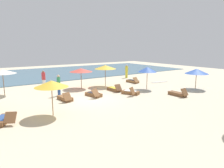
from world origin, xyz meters
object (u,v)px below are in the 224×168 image
(umbrella_0, at_px, (197,71))
(person_0, at_px, (127,71))
(umbrella_8, at_px, (2,72))
(umbrella_3, at_px, (51,84))
(umbrella_6, at_px, (105,67))
(lounger_3, at_px, (114,89))
(lounger_5, at_px, (178,94))
(lounger_6, at_px, (94,94))
(umbrella_2, at_px, (147,69))
(person_1, at_px, (59,85))
(lounger_2, at_px, (65,98))
(surfboard, at_px, (159,82))
(lounger_4, at_px, (133,81))
(umbrella_4, at_px, (81,70))
(lounger_0, at_px, (3,120))
(lounger_1, at_px, (131,92))

(umbrella_0, relative_size, person_0, 1.26)
(umbrella_8, bearing_deg, umbrella_3, -76.53)
(umbrella_6, distance_m, lounger_3, 3.00)
(lounger_5, height_order, lounger_6, lounger_5)
(umbrella_2, distance_m, lounger_3, 3.68)
(lounger_3, xyz_separation_m, person_1, (-4.87, 1.09, 0.75))
(lounger_2, distance_m, surfboard, 12.07)
(umbrella_0, bearing_deg, lounger_6, 162.83)
(lounger_5, bearing_deg, lounger_4, 82.64)
(lounger_4, bearing_deg, umbrella_8, 173.25)
(umbrella_4, distance_m, lounger_4, 6.45)
(umbrella_3, distance_m, person_1, 5.03)
(lounger_0, bearing_deg, umbrella_8, 82.91)
(umbrella_6, height_order, lounger_5, umbrella_6)
(umbrella_6, xyz_separation_m, lounger_6, (-3.08, -3.05, -1.82))
(lounger_6, bearing_deg, umbrella_0, -17.17)
(umbrella_0, relative_size, umbrella_2, 1.01)
(lounger_1, distance_m, surfboard, 7.13)
(umbrella_2, height_order, lounger_1, umbrella_2)
(umbrella_4, distance_m, umbrella_8, 6.74)
(umbrella_8, height_order, lounger_2, umbrella_8)
(lounger_2, height_order, lounger_6, lounger_2)
(umbrella_3, xyz_separation_m, umbrella_6, (7.37, 5.74, 0.07))
(lounger_4, distance_m, person_0, 3.64)
(umbrella_0, distance_m, lounger_3, 8.12)
(lounger_6, bearing_deg, surfboard, 9.34)
(umbrella_0, bearing_deg, lounger_5, -167.57)
(lounger_0, bearing_deg, lounger_5, -6.39)
(lounger_0, relative_size, person_0, 1.02)
(lounger_1, bearing_deg, umbrella_8, 147.43)
(umbrella_3, bearing_deg, umbrella_4, 51.93)
(umbrella_0, height_order, lounger_1, umbrella_0)
(lounger_6, bearing_deg, umbrella_4, 80.36)
(lounger_3, bearing_deg, umbrella_4, 124.83)
(umbrella_6, bearing_deg, umbrella_4, 168.22)
(umbrella_4, bearing_deg, lounger_2, -131.63)
(lounger_5, height_order, person_0, person_0)
(umbrella_3, distance_m, surfboard, 14.63)
(umbrella_3, bearing_deg, lounger_2, 56.66)
(lounger_3, bearing_deg, lounger_6, -164.33)
(umbrella_6, distance_m, lounger_6, 4.70)
(umbrella_6, bearing_deg, person_1, -167.07)
(umbrella_0, relative_size, lounger_0, 1.23)
(umbrella_0, xyz_separation_m, lounger_5, (-3.70, -0.82, -1.56))
(lounger_2, distance_m, lounger_5, 9.24)
(lounger_3, bearing_deg, umbrella_6, 77.86)
(person_1, bearing_deg, lounger_4, 7.96)
(umbrella_8, xyz_separation_m, person_1, (3.75, -2.80, -1.09))
(lounger_3, bearing_deg, umbrella_0, -27.68)
(umbrella_2, bearing_deg, umbrella_4, 141.70)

